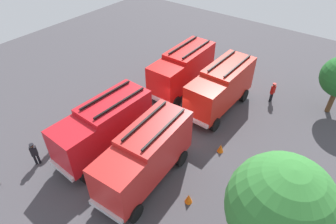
{
  "coord_description": "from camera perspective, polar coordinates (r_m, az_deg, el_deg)",
  "views": [
    {
      "loc": [
        13.54,
        10.24,
        14.77
      ],
      "look_at": [
        0.0,
        0.0,
        1.4
      ],
      "focal_mm": 30.69,
      "sensor_mm": 36.0,
      "label": 1
    }
  ],
  "objects": [
    {
      "name": "fire_truck_1",
      "position": [
        19.71,
        -12.59,
        -2.69
      ],
      "size": [
        7.29,
        2.98,
        3.88
      ],
      "rotation": [
        0.0,
        0.0,
        -0.04
      ],
      "color": "red",
      "rests_on": "ground"
    },
    {
      "name": "firefighter_4",
      "position": [
        21.86,
        -1.23,
        -0.97
      ],
      "size": [
        0.48,
        0.37,
        1.71
      ],
      "rotation": [
        0.0,
        0.0,
        4.35
      ],
      "color": "black",
      "rests_on": "ground"
    },
    {
      "name": "traffic_cone_1",
      "position": [
        24.6,
        -10.4,
        1.51
      ],
      "size": [
        0.45,
        0.45,
        0.64
      ],
      "primitive_type": "cone",
      "color": "#F2600C",
      "rests_on": "ground"
    },
    {
      "name": "traffic_cone_0",
      "position": [
        20.63,
        10.4,
        -7.06
      ],
      "size": [
        0.45,
        0.45,
        0.64
      ],
      "primitive_type": "cone",
      "color": "#F2600C",
      "rests_on": "ground"
    },
    {
      "name": "fire_truck_0",
      "position": [
        25.58,
        2.88,
        8.61
      ],
      "size": [
        7.22,
        2.81,
        3.88
      ],
      "rotation": [
        0.0,
        0.0,
        0.01
      ],
      "color": "red",
      "rests_on": "ground"
    },
    {
      "name": "firefighter_0",
      "position": [
        26.11,
        20.06,
        3.87
      ],
      "size": [
        0.46,
        0.32,
        1.8
      ],
      "rotation": [
        0.0,
        0.0,
        1.38
      ],
      "color": "black",
      "rests_on": "ground"
    },
    {
      "name": "firefighter_3",
      "position": [
        22.96,
        -10.69,
        0.59
      ],
      "size": [
        0.48,
        0.36,
        1.77
      ],
      "rotation": [
        0.0,
        0.0,
        5.05
      ],
      "color": "black",
      "rests_on": "ground"
    },
    {
      "name": "traffic_cone_2",
      "position": [
        17.67,
        4.12,
        -16.73
      ],
      "size": [
        0.47,
        0.47,
        0.66
      ],
      "primitive_type": "cone",
      "color": "#F2600C",
      "rests_on": "ground"
    },
    {
      "name": "firefighter_1",
      "position": [
        20.95,
        -25.0,
        -7.37
      ],
      "size": [
        0.48,
        0.41,
        1.79
      ],
      "rotation": [
        0.0,
        0.0,
        1.07
      ],
      "color": "black",
      "rests_on": "ground"
    },
    {
      "name": "fire_truck_3",
      "position": [
        17.39,
        -4.52,
        -8.46
      ],
      "size": [
        7.34,
        3.12,
        3.88
      ],
      "rotation": [
        0.0,
        0.0,
        0.06
      ],
      "color": "red",
      "rests_on": "ground"
    },
    {
      "name": "fire_truck_2",
      "position": [
        23.49,
        10.44,
        5.03
      ],
      "size": [
        7.24,
        2.85,
        3.88
      ],
      "rotation": [
        0.0,
        0.0,
        -0.02
      ],
      "color": "red",
      "rests_on": "ground"
    },
    {
      "name": "tree_1",
      "position": [
        12.92,
        21.41,
        -17.19
      ],
      "size": [
        4.47,
        4.47,
        6.93
      ],
      "color": "brown",
      "rests_on": "ground"
    },
    {
      "name": "firefighter_2",
      "position": [
        21.65,
        -22.33,
        -5.22
      ],
      "size": [
        0.29,
        0.45,
        1.59
      ],
      "rotation": [
        0.0,
        0.0,
        3.27
      ],
      "color": "black",
      "rests_on": "ground"
    },
    {
      "name": "ground_plane",
      "position": [
        22.51,
        0.0,
        -2.8
      ],
      "size": [
        49.88,
        49.88,
        0.0
      ],
      "primitive_type": "plane",
      "color": "#423F44"
    }
  ]
}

